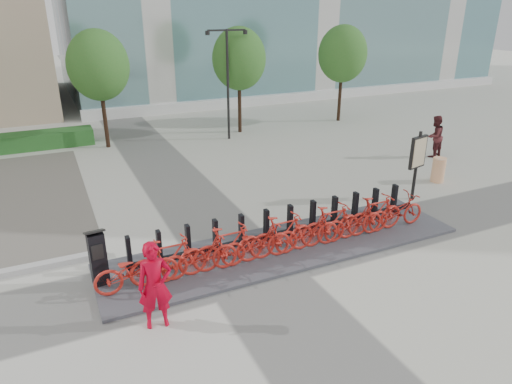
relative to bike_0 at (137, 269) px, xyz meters
name	(u,v)px	position (x,y,z in m)	size (l,w,h in m)	color
ground	(245,264)	(2.60, 0.05, -0.56)	(120.00, 120.00, 0.00)	#AFB0A0
hedge_b	(22,142)	(-2.40, 13.25, -0.21)	(6.00, 1.20, 0.70)	#255826
tree_1	(98,66)	(1.10, 12.05, 3.03)	(2.60, 2.60, 5.10)	black
tree_2	(239,59)	(7.60, 12.05, 3.03)	(2.60, 2.60, 5.10)	black
tree_3	(343,54)	(13.60, 12.05, 3.03)	(2.60, 2.60, 5.10)	black
streetlamp	(228,72)	(6.60, 11.05, 2.57)	(2.00, 0.20, 5.00)	black
dock_pad	(286,247)	(3.90, 0.35, -0.52)	(9.60, 2.40, 0.08)	#45464E
dock_rail_posts	(280,223)	(3.96, 0.82, -0.06)	(8.02, 0.50, 0.85)	black
bike_0	(137,269)	(0.00, 0.00, 0.00)	(0.64, 1.84, 0.97)	red
bike_1	(169,260)	(0.72, 0.00, 0.05)	(0.51, 1.79, 1.07)	red
bike_2	(200,255)	(1.44, 0.00, 0.00)	(0.64, 1.84, 0.97)	red
bike_3	(229,247)	(2.16, 0.00, 0.05)	(0.51, 1.79, 1.07)	red
bike_4	(256,243)	(2.88, 0.00, 0.00)	(0.64, 1.84, 0.97)	red
bike_5	(282,235)	(3.60, 0.00, 0.05)	(0.51, 1.79, 1.07)	red
bike_6	(307,231)	(4.32, 0.00, 0.00)	(0.64, 1.84, 0.97)	red
bike_7	(331,224)	(5.04, 0.00, 0.05)	(0.51, 1.79, 1.07)	red
bike_8	(354,221)	(5.76, 0.00, 0.00)	(0.64, 1.84, 0.97)	red
bike_9	(375,214)	(6.48, 0.00, 0.05)	(0.51, 1.79, 1.07)	red
bike_10	(396,211)	(7.20, 0.00, 0.00)	(0.64, 1.84, 0.97)	red
kiosk	(98,257)	(-0.72, 0.57, 0.17)	(0.45, 0.39, 1.37)	black
worker_red	(155,286)	(0.12, -1.32, 0.34)	(0.66, 0.43, 1.81)	#B8001A
pedestrian	(435,136)	(13.37, 4.77, 0.31)	(0.85, 0.66, 1.75)	#4E1D21
construction_barrel	(438,170)	(11.26, 2.41, -0.12)	(0.46, 0.46, 0.89)	orange
map_sign	(418,155)	(9.27, 1.52, 0.94)	(0.75, 0.29, 2.28)	black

